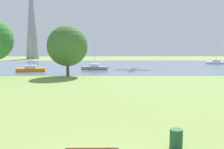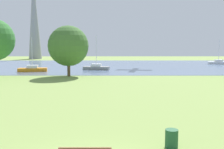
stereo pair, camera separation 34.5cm
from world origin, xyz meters
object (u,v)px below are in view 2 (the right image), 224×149
(litter_bin, at_px, (172,139))
(sailboat_gray, at_px, (97,67))
(sailboat_orange, at_px, (33,69))
(electricity_pylon, at_px, (35,16))
(sailboat_white, at_px, (219,62))
(tree_west_near, at_px, (69,46))

(litter_bin, bearing_deg, sailboat_gray, 98.45)
(sailboat_orange, distance_m, electricity_pylon, 48.46)
(sailboat_white, height_order, sailboat_gray, sailboat_gray)
(litter_bin, bearing_deg, tree_west_near, 108.34)
(litter_bin, height_order, sailboat_gray, sailboat_gray)
(tree_west_near, relative_size, electricity_pylon, 0.26)
(sailboat_gray, bearing_deg, electricity_pylon, 119.47)
(litter_bin, distance_m, tree_west_near, 28.55)
(litter_bin, bearing_deg, electricity_pylon, 110.24)
(sailboat_orange, height_order, tree_west_near, tree_west_near)
(sailboat_gray, height_order, tree_west_near, tree_west_near)
(tree_west_near, xyz_separation_m, electricity_pylon, (-19.92, 51.32, 9.97))
(sailboat_white, xyz_separation_m, sailboat_gray, (-28.64, -14.94, 0.00))
(litter_bin, distance_m, electricity_pylon, 84.46)
(sailboat_gray, distance_m, electricity_pylon, 49.45)
(sailboat_orange, bearing_deg, sailboat_gray, 17.41)
(electricity_pylon, bearing_deg, sailboat_white, -26.90)
(electricity_pylon, bearing_deg, sailboat_gray, -60.53)
(sailboat_orange, distance_m, sailboat_white, 43.44)
(sailboat_orange, bearing_deg, litter_bin, -64.14)
(sailboat_orange, distance_m, sailboat_gray, 11.26)
(sailboat_orange, height_order, sailboat_white, sailboat_white)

